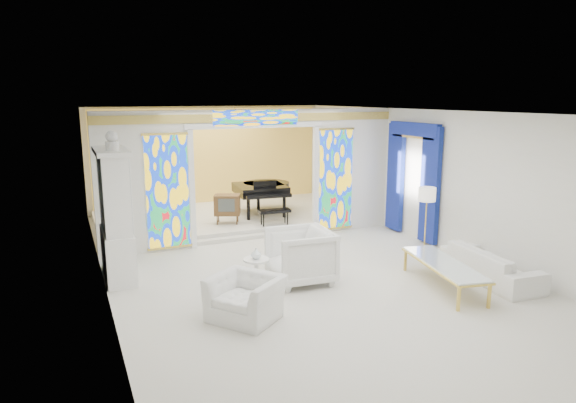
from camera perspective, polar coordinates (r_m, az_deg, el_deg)
name	(u,v)px	position (r m, az deg, el deg)	size (l,w,h in m)	color
floor	(291,264)	(10.31, 0.36, -6.97)	(12.00, 12.00, 0.00)	silver
ceiling	(291,112)	(9.78, 0.38, 9.94)	(7.00, 12.00, 0.02)	white
wall_back	(209,157)	(15.55, -8.76, 4.89)	(7.00, 0.02, 3.00)	silver
wall_front	(567,302)	(5.27, 28.63, -9.74)	(7.00, 0.02, 3.00)	silver
wall_left	(100,206)	(9.11, -20.16, -0.43)	(0.02, 12.00, 3.00)	silver
wall_right	(436,179)	(11.79, 16.10, 2.44)	(0.02, 12.00, 3.00)	silver
partition_wall	(255,169)	(11.74, -3.63, 3.60)	(7.00, 0.22, 3.00)	silver
stained_glass_left	(167,192)	(11.16, -13.25, 1.05)	(0.90, 0.04, 2.40)	gold
stained_glass_right	(336,179)	(12.53, 5.30, 2.45)	(0.90, 0.04, 2.40)	gold
stained_glass_transom	(256,118)	(11.53, -3.53, 9.28)	(2.00, 0.04, 0.34)	gold
alcove_platform	(229,216)	(13.99, -6.54, -1.66)	(6.80, 3.80, 0.18)	silver
gold_curtain_back	(210,158)	(15.43, -8.65, 4.85)	(6.70, 0.10, 2.90)	#FDCF58
chandelier	(236,125)	(13.60, -5.84, 8.46)	(0.48, 0.48, 0.30)	gold
blue_drapes	(413,171)	(12.25, 13.67, 3.27)	(0.14, 1.85, 2.65)	navy
china_cabinet	(116,216)	(9.78, -18.62, -1.52)	(0.56, 1.46, 2.72)	white
armchair_left	(245,298)	(7.84, -4.75, -10.62)	(1.01, 0.88, 0.65)	white
armchair_right	(300,256)	(9.22, 1.37, -6.06)	(1.05, 1.08, 0.98)	white
sofa	(491,265)	(10.07, 21.61, -6.54)	(2.00, 0.78, 0.58)	white
side_table	(256,269)	(8.91, -3.54, -7.54)	(0.55, 0.55, 0.56)	white
vase	(256,253)	(8.82, -3.56, -5.78)	(0.18, 0.18, 0.18)	silver
coffee_table	(444,265)	(9.36, 16.94, -6.72)	(1.05, 2.16, 0.46)	white
floor_lamp	(427,198)	(10.94, 15.18, 0.42)	(0.38, 0.38, 1.45)	gold
grand_piano	(264,189)	(13.85, -2.73, 1.40)	(1.67, 2.46, 0.97)	black
tv_console	(227,205)	(12.78, -6.77, -0.37)	(0.74, 0.63, 0.72)	#54391E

